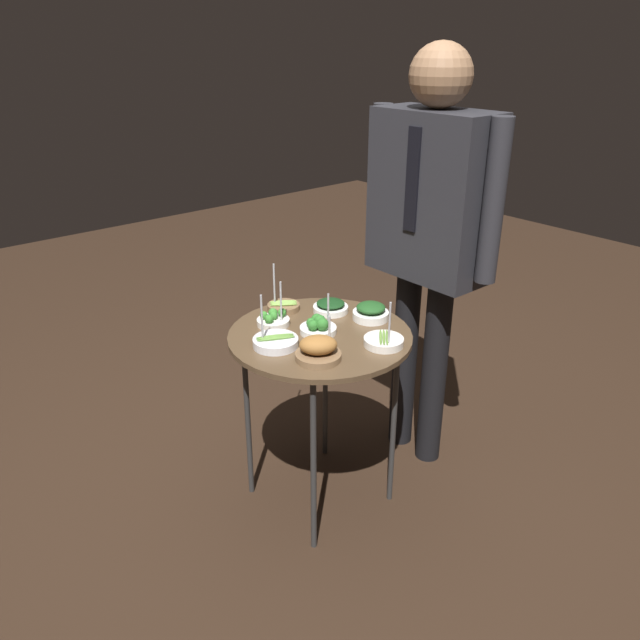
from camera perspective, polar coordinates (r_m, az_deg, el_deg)
The scene contains 11 objects.
ground_plane at distance 2.48m, azimuth 0.00°, elevation -15.64°, with size 8.00×8.00×0.00m, color black.
serving_cart at distance 2.13m, azimuth 0.00°, elevation -2.56°, with size 0.62×0.62×0.69m.
bowl_broccoli_mid_right at distance 2.10m, azimuth -0.19°, elevation -0.57°, with size 0.12×0.12×0.14m.
bowl_asparagus_far_rim at distance 2.29m, azimuth -3.37°, elevation 1.29°, with size 0.12×0.12×0.18m.
bowl_spinach_front_right at distance 2.21m, azimuth 4.66°, elevation 0.73°, with size 0.13×0.13×0.06m.
bowl_roast_mid_left at distance 1.93m, azimuth -0.16°, elevation -2.72°, with size 0.14×0.15×0.14m.
bowl_asparagus_front_left at distance 2.03m, azimuth 5.85°, elevation -1.94°, with size 0.13×0.13×0.17m.
bowl_asparagus_back_right at distance 2.02m, azimuth -4.10°, elevation -1.99°, with size 0.15×0.15×0.18m.
bowl_spinach_center at distance 2.26m, azimuth 0.97°, elevation 1.23°, with size 0.13×0.13×0.04m.
bowl_broccoli_back_left at distance 2.17m, azimuth -4.30°, elevation 0.06°, with size 0.11×0.11×0.16m.
waiter_figure at distance 2.31m, azimuth 10.05°, elevation 9.30°, with size 0.59×0.22×1.59m.
Camera 1 is at (1.44, -1.23, 1.61)m, focal length 35.00 mm.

